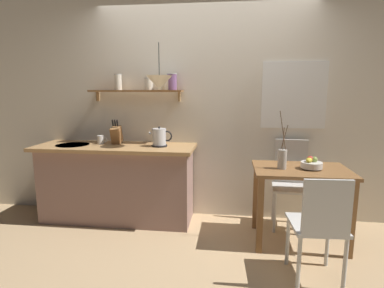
{
  "coord_description": "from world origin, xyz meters",
  "views": [
    {
      "loc": [
        0.32,
        -3.07,
        1.54
      ],
      "look_at": [
        -0.1,
        0.25,
        0.95
      ],
      "focal_mm": 29.06,
      "sensor_mm": 36.0,
      "label": 1
    }
  ],
  "objects_px": {
    "dining_chair_near": "(320,223)",
    "twig_vase": "(282,158)",
    "electric_kettle": "(160,138)",
    "dining_chair_far": "(291,179)",
    "knife_block": "(116,134)",
    "coffee_mug_by_sink": "(101,140)",
    "dining_table": "(300,182)",
    "pendant_lamp": "(159,82)",
    "fruit_bowl": "(311,164)"
  },
  "relations": [
    {
      "from": "fruit_bowl",
      "to": "knife_block",
      "type": "bearing_deg",
      "value": 169.5
    },
    {
      "from": "dining_table",
      "to": "twig_vase",
      "type": "height_order",
      "value": "twig_vase"
    },
    {
      "from": "twig_vase",
      "to": "knife_block",
      "type": "xyz_separation_m",
      "value": [
        -1.84,
        0.42,
        0.14
      ]
    },
    {
      "from": "dining_chair_far",
      "to": "knife_block",
      "type": "distance_m",
      "value": 2.07
    },
    {
      "from": "dining_chair_near",
      "to": "pendant_lamp",
      "type": "bearing_deg",
      "value": 147.95
    },
    {
      "from": "dining_chair_far",
      "to": "electric_kettle",
      "type": "relative_size",
      "value": 3.75
    },
    {
      "from": "dining_table",
      "to": "twig_vase",
      "type": "bearing_deg",
      "value": -169.52
    },
    {
      "from": "dining_chair_near",
      "to": "coffee_mug_by_sink",
      "type": "relative_size",
      "value": 7.56
    },
    {
      "from": "fruit_bowl",
      "to": "knife_block",
      "type": "relative_size",
      "value": 0.71
    },
    {
      "from": "dining_chair_far",
      "to": "knife_block",
      "type": "relative_size",
      "value": 3.39
    },
    {
      "from": "fruit_bowl",
      "to": "knife_block",
      "type": "distance_m",
      "value": 2.17
    },
    {
      "from": "fruit_bowl",
      "to": "coffee_mug_by_sink",
      "type": "xyz_separation_m",
      "value": [
        -2.3,
        0.36,
        0.13
      ]
    },
    {
      "from": "twig_vase",
      "to": "coffee_mug_by_sink",
      "type": "height_order",
      "value": "twig_vase"
    },
    {
      "from": "fruit_bowl",
      "to": "electric_kettle",
      "type": "bearing_deg",
      "value": 169.3
    },
    {
      "from": "pendant_lamp",
      "to": "fruit_bowl",
      "type": "bearing_deg",
      "value": -8.18
    },
    {
      "from": "pendant_lamp",
      "to": "twig_vase",
      "type": "bearing_deg",
      "value": -11.14
    },
    {
      "from": "knife_block",
      "to": "coffee_mug_by_sink",
      "type": "bearing_deg",
      "value": -170.06
    },
    {
      "from": "electric_kettle",
      "to": "dining_chair_far",
      "type": "bearing_deg",
      "value": 4.43
    },
    {
      "from": "dining_table",
      "to": "dining_chair_far",
      "type": "distance_m",
      "value": 0.41
    },
    {
      "from": "twig_vase",
      "to": "electric_kettle",
      "type": "height_order",
      "value": "twig_vase"
    },
    {
      "from": "dining_chair_far",
      "to": "electric_kettle",
      "type": "xyz_separation_m",
      "value": [
        -1.48,
        -0.11,
        0.46
      ]
    },
    {
      "from": "dining_chair_near",
      "to": "pendant_lamp",
      "type": "height_order",
      "value": "pendant_lamp"
    },
    {
      "from": "dining_chair_near",
      "to": "twig_vase",
      "type": "relative_size",
      "value": 1.59
    },
    {
      "from": "electric_kettle",
      "to": "coffee_mug_by_sink",
      "type": "height_order",
      "value": "electric_kettle"
    },
    {
      "from": "coffee_mug_by_sink",
      "to": "pendant_lamp",
      "type": "height_order",
      "value": "pendant_lamp"
    },
    {
      "from": "knife_block",
      "to": "pendant_lamp",
      "type": "xyz_separation_m",
      "value": [
        0.57,
        -0.17,
        0.6
      ]
    },
    {
      "from": "dining_chair_near",
      "to": "coffee_mug_by_sink",
      "type": "bearing_deg",
      "value": 154.49
    },
    {
      "from": "fruit_bowl",
      "to": "twig_vase",
      "type": "bearing_deg",
      "value": -174.59
    },
    {
      "from": "dining_table",
      "to": "dining_chair_near",
      "type": "relative_size",
      "value": 1.02
    },
    {
      "from": "dining_chair_near",
      "to": "twig_vase",
      "type": "distance_m",
      "value": 0.79
    },
    {
      "from": "coffee_mug_by_sink",
      "to": "electric_kettle",
      "type": "bearing_deg",
      "value": -4.99
    },
    {
      "from": "dining_table",
      "to": "dining_chair_far",
      "type": "bearing_deg",
      "value": 92.36
    },
    {
      "from": "dining_chair_near",
      "to": "electric_kettle",
      "type": "distance_m",
      "value": 1.87
    },
    {
      "from": "fruit_bowl",
      "to": "twig_vase",
      "type": "distance_m",
      "value": 0.29
    },
    {
      "from": "electric_kettle",
      "to": "dining_chair_near",
      "type": "bearing_deg",
      "value": -33.63
    },
    {
      "from": "twig_vase",
      "to": "pendant_lamp",
      "type": "relative_size",
      "value": 1.17
    },
    {
      "from": "twig_vase",
      "to": "pendant_lamp",
      "type": "height_order",
      "value": "pendant_lamp"
    },
    {
      "from": "dining_chair_far",
      "to": "knife_block",
      "type": "xyz_separation_m",
      "value": [
        -2.02,
        -0.02,
        0.47
      ]
    },
    {
      "from": "twig_vase",
      "to": "knife_block",
      "type": "bearing_deg",
      "value": 167.14
    },
    {
      "from": "dining_chair_far",
      "to": "coffee_mug_by_sink",
      "type": "bearing_deg",
      "value": -178.66
    },
    {
      "from": "fruit_bowl",
      "to": "electric_kettle",
      "type": "xyz_separation_m",
      "value": [
        -1.58,
        0.3,
        0.18
      ]
    },
    {
      "from": "pendant_lamp",
      "to": "electric_kettle",
      "type": "bearing_deg",
      "value": 109.42
    },
    {
      "from": "twig_vase",
      "to": "electric_kettle",
      "type": "distance_m",
      "value": 1.35
    },
    {
      "from": "dining_chair_near",
      "to": "twig_vase",
      "type": "bearing_deg",
      "value": 106.45
    },
    {
      "from": "coffee_mug_by_sink",
      "to": "dining_chair_near",
      "type": "bearing_deg",
      "value": -25.51
    },
    {
      "from": "dining_chair_near",
      "to": "knife_block",
      "type": "xyz_separation_m",
      "value": [
        -2.04,
        1.09,
        0.51
      ]
    },
    {
      "from": "dining_chair_near",
      "to": "knife_block",
      "type": "height_order",
      "value": "knife_block"
    },
    {
      "from": "twig_vase",
      "to": "pendant_lamp",
      "type": "bearing_deg",
      "value": 168.86
    },
    {
      "from": "dining_table",
      "to": "dining_chair_far",
      "type": "xyz_separation_m",
      "value": [
        -0.02,
        0.4,
        -0.09
      ]
    },
    {
      "from": "dining_chair_far",
      "to": "twig_vase",
      "type": "relative_size",
      "value": 1.73
    }
  ]
}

